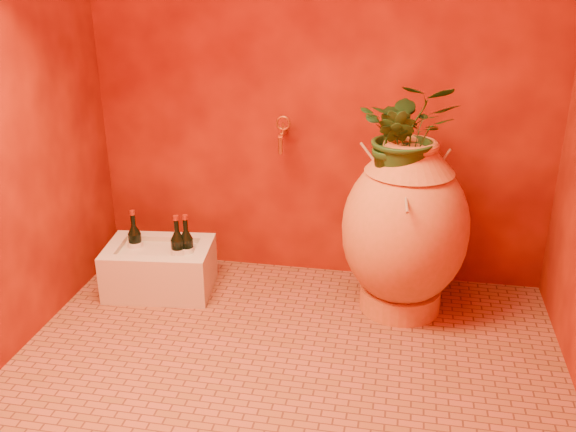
% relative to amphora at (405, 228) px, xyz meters
% --- Properties ---
extents(floor, '(2.50, 2.50, 0.00)m').
position_rel_amphora_xyz_m(floor, '(-0.49, -0.64, -0.45)').
color(floor, brown).
rests_on(floor, ground).
extents(wall_back, '(2.50, 0.02, 2.50)m').
position_rel_amphora_xyz_m(wall_back, '(-0.49, 0.36, 0.80)').
color(wall_back, '#4F0A04').
rests_on(wall_back, ground).
extents(amphora, '(0.72, 0.72, 0.91)m').
position_rel_amphora_xyz_m(amphora, '(0.00, 0.00, 0.00)').
color(amphora, '#BF6636').
rests_on(amphora, floor).
extents(stone_basin, '(0.60, 0.44, 0.27)m').
position_rel_amphora_xyz_m(stone_basin, '(-1.30, -0.05, -0.32)').
color(stone_basin, '#BFB69F').
rests_on(stone_basin, floor).
extents(wine_bottle_a, '(0.07, 0.07, 0.30)m').
position_rel_amphora_xyz_m(wine_bottle_a, '(-1.44, -0.03, -0.20)').
color(wine_bottle_a, black).
rests_on(wine_bottle_a, stone_basin).
extents(wine_bottle_b, '(0.08, 0.08, 0.31)m').
position_rel_amphora_xyz_m(wine_bottle_b, '(-1.14, -0.04, -0.20)').
color(wine_bottle_b, black).
rests_on(wine_bottle_b, stone_basin).
extents(wine_bottle_c, '(0.08, 0.08, 0.31)m').
position_rel_amphora_xyz_m(wine_bottle_c, '(-1.18, -0.07, -0.19)').
color(wine_bottle_c, black).
rests_on(wine_bottle_c, stone_basin).
extents(wall_tap, '(0.08, 0.17, 0.19)m').
position_rel_amphora_xyz_m(wall_tap, '(-0.67, 0.26, 0.39)').
color(wall_tap, '#AD6B27').
rests_on(wall_tap, wall_back).
extents(plant_main, '(0.46, 0.40, 0.50)m').
position_rel_amphora_xyz_m(plant_main, '(-0.02, -0.01, 0.49)').
color(plant_main, '#1A4016').
rests_on(plant_main, amphora).
extents(plant_side, '(0.26, 0.24, 0.37)m').
position_rel_amphora_xyz_m(plant_side, '(-0.08, -0.07, 0.44)').
color(plant_side, '#1A4016').
rests_on(plant_side, amphora).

